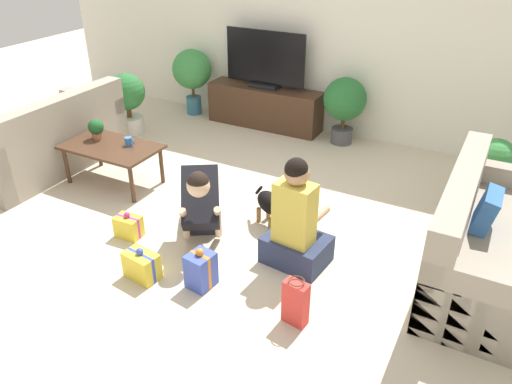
# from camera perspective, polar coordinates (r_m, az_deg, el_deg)

# --- Properties ---
(ground_plane) EXTENTS (16.00, 16.00, 0.00)m
(ground_plane) POSITION_cam_1_polar(r_m,az_deg,el_deg) (4.89, -3.97, -3.02)
(ground_plane) COLOR beige
(wall_back) EXTENTS (8.40, 0.06, 2.60)m
(wall_back) POSITION_cam_1_polar(r_m,az_deg,el_deg) (6.64, 8.19, 17.62)
(wall_back) COLOR white
(wall_back) RESTS_ON ground_plane
(sofa_left) EXTENTS (0.94, 1.85, 0.88)m
(sofa_left) POSITION_cam_1_polar(r_m,az_deg,el_deg) (6.24, -22.99, 5.27)
(sofa_left) COLOR gray
(sofa_left) RESTS_ON ground_plane
(sofa_right) EXTENTS (0.94, 1.85, 0.88)m
(sofa_right) POSITION_cam_1_polar(r_m,az_deg,el_deg) (4.38, 25.50, -5.67)
(sofa_right) COLOR gray
(sofa_right) RESTS_ON ground_plane
(coffee_table) EXTENTS (1.03, 0.61, 0.44)m
(coffee_table) POSITION_cam_1_polar(r_m,az_deg,el_deg) (5.57, -16.17, 4.67)
(coffee_table) COLOR #472D1E
(coffee_table) RESTS_ON ground_plane
(tv_console) EXTENTS (1.60, 0.39, 0.55)m
(tv_console) POSITION_cam_1_polar(r_m,az_deg,el_deg) (6.97, 0.99, 9.70)
(tv_console) COLOR #472D1E
(tv_console) RESTS_ON ground_plane
(tv) EXTENTS (1.13, 0.20, 0.75)m
(tv) POSITION_cam_1_polar(r_m,az_deg,el_deg) (6.79, 1.04, 14.60)
(tv) COLOR black
(tv) RESTS_ON tv_console
(potted_plant_corner_right) EXTENTS (0.40, 0.40, 0.71)m
(potted_plant_corner_right) POSITION_cam_1_polar(r_m,az_deg,el_deg) (5.47, 25.43, 2.35)
(potted_plant_corner_right) COLOR #336B84
(potted_plant_corner_right) RESTS_ON ground_plane
(potted_plant_back_right) EXTENTS (0.54, 0.54, 0.86)m
(potted_plant_back_right) POSITION_cam_1_polar(r_m,az_deg,el_deg) (6.42, 10.09, 10.05)
(potted_plant_back_right) COLOR #4C4C51
(potted_plant_back_right) RESTS_ON ground_plane
(potted_plant_back_left) EXTENTS (0.56, 0.56, 0.94)m
(potted_plant_back_left) POSITION_cam_1_polar(r_m,az_deg,el_deg) (7.39, -7.33, 13.50)
(potted_plant_back_left) COLOR #336B84
(potted_plant_back_left) RESTS_ON ground_plane
(potted_plant_corner_left) EXTENTS (0.48, 0.48, 0.81)m
(potted_plant_corner_left) POSITION_cam_1_polar(r_m,az_deg,el_deg) (6.89, -14.49, 10.28)
(potted_plant_corner_left) COLOR beige
(potted_plant_corner_left) RESTS_ON ground_plane
(person_kneeling) EXTENTS (0.68, 0.83, 0.80)m
(person_kneeling) POSITION_cam_1_polar(r_m,az_deg,el_deg) (4.48, -6.27, -1.18)
(person_kneeling) COLOR #23232D
(person_kneeling) RESTS_ON ground_plane
(person_sitting) EXTENTS (0.56, 0.52, 0.99)m
(person_sitting) POSITION_cam_1_polar(r_m,az_deg,el_deg) (4.11, 4.59, -3.90)
(person_sitting) COLOR #283351
(person_sitting) RESTS_ON ground_plane
(dog) EXTENTS (0.49, 0.36, 0.38)m
(dog) POSITION_cam_1_polar(r_m,az_deg,el_deg) (4.61, 1.95, -1.51)
(dog) COLOR black
(dog) RESTS_ON ground_plane
(gift_box_a) EXTENTS (0.24, 0.18, 0.26)m
(gift_box_a) POSITION_cam_1_polar(r_m,az_deg,el_deg) (4.72, -14.35, -3.84)
(gift_box_a) COLOR yellow
(gift_box_a) RESTS_ON ground_plane
(gift_box_b) EXTENTS (0.30, 0.21, 0.29)m
(gift_box_b) POSITION_cam_1_polar(r_m,az_deg,el_deg) (4.18, -12.94, -8.16)
(gift_box_b) COLOR yellow
(gift_box_b) RESTS_ON ground_plane
(gift_box_c) EXTENTS (0.21, 0.23, 0.35)m
(gift_box_c) POSITION_cam_1_polar(r_m,az_deg,el_deg) (4.00, -6.32, -8.83)
(gift_box_c) COLOR #3D51BC
(gift_box_c) RESTS_ON ground_plane
(gift_bag_a) EXTENTS (0.19, 0.14, 0.38)m
(gift_bag_a) POSITION_cam_1_polar(r_m,az_deg,el_deg) (3.66, 4.55, -12.45)
(gift_bag_a) COLOR red
(gift_bag_a) RESTS_ON ground_plane
(mug) EXTENTS (0.12, 0.08, 0.09)m
(mug) POSITION_cam_1_polar(r_m,az_deg,el_deg) (5.50, -14.34, 5.63)
(mug) COLOR #386BAD
(mug) RESTS_ON coffee_table
(tabletop_plant) EXTENTS (0.17, 0.17, 0.22)m
(tabletop_plant) POSITION_cam_1_polar(r_m,az_deg,el_deg) (5.73, -17.81, 6.97)
(tabletop_plant) COLOR #A36042
(tabletop_plant) RESTS_ON coffee_table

